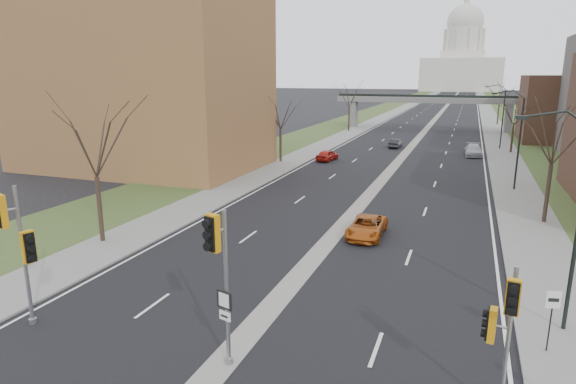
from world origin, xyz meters
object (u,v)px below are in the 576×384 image
Objects in this scene: car_left_near at (327,155)px; car_right_near at (367,227)px; signal_pole_right at (503,321)px; speed_limit_sign at (552,310)px; car_right_mid at (473,150)px; car_left_far at (395,143)px; signal_pole_left at (18,238)px; signal_pole_median at (219,262)px.

car_right_near is (10.09, -26.00, -0.04)m from car_left_near.
speed_limit_sign is (1.97, 4.28, -1.38)m from signal_pole_right.
car_right_near is 0.91× the size of car_right_mid.
car_left_near is at bearing 119.84° from signal_pole_right.
car_right_near reaches higher than car_left_far.
signal_pole_left reaches higher than car_left_far.
signal_pole_right is 4.91m from speed_limit_sign.
signal_pole_right is at bearing 19.85° from signal_pole_median.
signal_pole_median is at bearing -101.07° from car_right_mid.
car_right_mid reaches higher than car_left_far.
speed_limit_sign is 46.97m from car_right_mid.
speed_limit_sign is at bearing 34.24° from signal_pole_left.
car_left_near is at bearing 108.44° from signal_pole_left.
signal_pole_left is 1.56× the size of car_left_far.
car_left_near is 0.79× the size of car_right_mid.
car_right_mid is (16.93, 52.16, -3.12)m from signal_pole_left.
car_left_near reaches higher than car_right_near.
car_left_far is 10.99m from car_right_mid.
car_right_mid is at bearing 98.04° from signal_pole_right.
signal_pole_right is 56.01m from car_left_far.
signal_pole_right is 51.22m from car_right_mid.
car_left_far is 0.75× the size of car_right_mid.
car_right_mid reaches higher than car_left_near.
car_right_mid is at bearing -141.25° from car_left_near.
signal_pole_median reaches higher than car_right_mid.
car_right_near is (-6.97, 15.18, -2.51)m from signal_pole_right.
car_right_mid is (8.20, 51.88, -3.26)m from signal_pole_median.
signal_pole_right is 1.05× the size of car_right_near.
signal_pole_median is 8.89m from signal_pole_right.
car_right_mid is (-2.59, 46.88, -1.04)m from speed_limit_sign.
signal_pole_median is 12.10m from speed_limit_sign.
signal_pole_left is 1.03× the size of signal_pole_median.
car_right_mid is at bearing 162.48° from car_left_far.
signal_pole_median is 2.39× the size of speed_limit_sign.
signal_pole_median reaches higher than signal_pole_right.
speed_limit_sign is at bearing -88.92° from car_right_mid.
signal_pole_median is at bearing 108.62° from car_left_near.
signal_pole_left is 56.34m from car_left_far.
speed_limit_sign is 0.52× the size of car_right_near.
speed_limit_sign is at bearing -51.06° from car_right_near.
speed_limit_sign is (10.79, 5.00, -2.22)m from signal_pole_median.
signal_pole_median is 1.52× the size of car_left_far.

